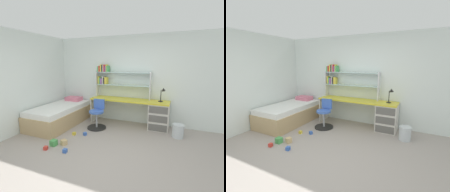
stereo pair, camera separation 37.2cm
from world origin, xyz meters
TOP-DOWN VIEW (x-y plane):
  - ground_plane at (0.00, 0.00)m, footprint 5.99×5.45m
  - room_shell at (-1.20, 1.18)m, footprint 5.99×5.45m
  - desk at (0.52, 1.94)m, footprint 2.24×0.53m
  - bookshelf_hutch at (-0.61, 2.09)m, footprint 1.65×0.22m
  - desk_lamp at (0.84, 1.95)m, footprint 0.20×0.16m
  - swivel_chair at (-0.84, 1.39)m, footprint 0.52×0.52m
  - bed_platform at (-1.97, 1.26)m, footprint 1.01×1.92m
  - waste_bin at (1.26, 1.57)m, footprint 0.27×0.27m
  - toy_block_natural_0 at (-1.06, 0.22)m, footprint 0.15×0.15m
  - toy_block_red_1 at (-1.28, -0.09)m, footprint 0.09×0.09m
  - toy_block_green_2 at (-1.25, 0.11)m, footprint 0.13×0.13m
  - toy_block_blue_3 at (-0.84, -0.04)m, footprint 0.09×0.09m
  - toy_block_yellow_4 at (-1.15, 0.74)m, footprint 0.07×0.07m
  - toy_block_blue_5 at (-0.89, 0.82)m, footprint 0.10×0.10m

SIDE VIEW (x-z plane):
  - ground_plane at x=0.00m, z-range -0.02..0.00m
  - toy_block_yellow_4 at x=-1.15m, z-range 0.00..0.07m
  - toy_block_red_1 at x=-1.28m, z-range 0.00..0.07m
  - toy_block_blue_5 at x=-0.89m, z-range 0.00..0.07m
  - toy_block_blue_3 at x=-0.84m, z-range 0.00..0.08m
  - toy_block_natural_0 at x=-1.06m, z-range 0.00..0.12m
  - toy_block_green_2 at x=-1.25m, z-range 0.00..0.13m
  - waste_bin at x=1.26m, z-range 0.00..0.32m
  - bed_platform at x=-1.97m, z-range -0.06..0.62m
  - swivel_chair at x=-0.84m, z-range -0.08..0.70m
  - desk at x=0.52m, z-range 0.05..0.81m
  - desk_lamp at x=0.84m, z-range 0.82..1.20m
  - room_shell at x=-1.20m, z-range 0.00..2.56m
  - bookshelf_hutch at x=-0.61m, z-range 0.86..1.83m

